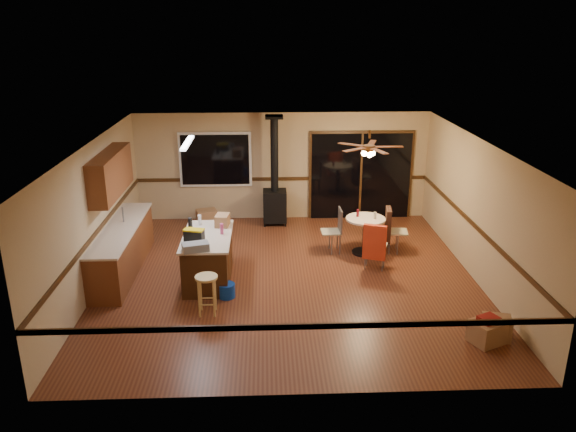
{
  "coord_description": "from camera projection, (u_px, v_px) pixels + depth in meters",
  "views": [
    {
      "loc": [
        -0.41,
        -9.65,
        4.61
      ],
      "look_at": [
        0.0,
        0.3,
        1.15
      ],
      "focal_mm": 35.0,
      "sensor_mm": 36.0,
      "label": 1
    }
  ],
  "objects": [
    {
      "name": "bar_stool",
      "position": [
        207.0,
        295.0,
        9.25
      ],
      "size": [
        0.48,
        0.48,
        0.68
      ],
      "primitive_type": "cylinder",
      "rotation": [
        0.0,
        0.0,
        -0.36
      ],
      "color": "#D9BA72",
      "rests_on": "floor"
    },
    {
      "name": "blue_bucket",
      "position": [
        227.0,
        290.0,
        9.88
      ],
      "size": [
        0.37,
        0.37,
        0.25
      ],
      "primitive_type": "cylinder",
      "rotation": [
        0.0,
        0.0,
        -0.26
      ],
      "color": "#0C38AC",
      "rests_on": "floor"
    },
    {
      "name": "kitchen_island",
      "position": [
        208.0,
        258.0,
        10.43
      ],
      "size": [
        0.88,
        1.68,
        0.9
      ],
      "color": "#3B200E",
      "rests_on": "ground"
    },
    {
      "name": "wall_right",
      "position": [
        478.0,
        211.0,
        10.34
      ],
      "size": [
        0.0,
        7.0,
        7.0
      ],
      "primitive_type": "plane",
      "rotation": [
        1.57,
        0.0,
        -1.57
      ],
      "color": "tan",
      "rests_on": "ground"
    },
    {
      "name": "glass_red",
      "position": [
        358.0,
        213.0,
        11.61
      ],
      "size": [
        0.07,
        0.07,
        0.15
      ],
      "primitive_type": "cylinder",
      "rotation": [
        0.0,
        0.0,
        -0.33
      ],
      "color": "#590C14",
      "rests_on": "dining_table"
    },
    {
      "name": "chair_right",
      "position": [
        389.0,
        225.0,
        11.7
      ],
      "size": [
        0.52,
        0.48,
        0.7
      ],
      "color": "tan",
      "rests_on": "ground"
    },
    {
      "name": "wood_stove",
      "position": [
        275.0,
        195.0,
        13.27
      ],
      "size": [
        0.55,
        0.5,
        2.52
      ],
      "color": "black",
      "rests_on": "ground"
    },
    {
      "name": "toolbox_black",
      "position": [
        194.0,
        236.0,
        10.01
      ],
      "size": [
        0.38,
        0.26,
        0.19
      ],
      "primitive_type": "cube",
      "rotation": [
        0.0,
        0.0,
        -0.25
      ],
      "color": "black",
      "rests_on": "kitchen_island"
    },
    {
      "name": "box_small_red",
      "position": [
        489.0,
        319.0,
        8.4
      ],
      "size": [
        0.35,
        0.33,
        0.08
      ],
      "primitive_type": "cube",
      "rotation": [
        0.0,
        0.0,
        0.44
      ],
      "color": "maroon",
      "rests_on": "box_corner_a"
    },
    {
      "name": "bottle_pink",
      "position": [
        222.0,
        229.0,
        10.31
      ],
      "size": [
        0.07,
        0.07,
        0.2
      ],
      "primitive_type": "cylinder",
      "rotation": [
        0.0,
        0.0,
        0.13
      ],
      "color": "#D84C8C",
      "rests_on": "kitchen_island"
    },
    {
      "name": "chair_rail",
      "position": [
        289.0,
        229.0,
        10.31
      ],
      "size": [
        7.0,
        7.0,
        0.08
      ],
      "primitive_type": null,
      "color": "#3A220E",
      "rests_on": "ground"
    },
    {
      "name": "fluorescent_strip",
      "position": [
        187.0,
        143.0,
        10.01
      ],
      "size": [
        0.1,
        1.2,
        0.04
      ],
      "primitive_type": "cube",
      "color": "white",
      "rests_on": "ceiling"
    },
    {
      "name": "ceiling",
      "position": [
        289.0,
        143.0,
        9.78
      ],
      "size": [
        7.0,
        7.0,
        0.0
      ],
      "primitive_type": "plane",
      "rotation": [
        3.14,
        0.0,
        0.0
      ],
      "color": "silver",
      "rests_on": "ground"
    },
    {
      "name": "wall_front",
      "position": [
        301.0,
        306.0,
        6.9
      ],
      "size": [
        7.0,
        0.0,
        7.0
      ],
      "primitive_type": "plane",
      "rotation": [
        -1.57,
        0.0,
        0.0
      ],
      "color": "tan",
      "rests_on": "ground"
    },
    {
      "name": "toolbox_grey",
      "position": [
        196.0,
        247.0,
        9.57
      ],
      "size": [
        0.5,
        0.36,
        0.14
      ],
      "primitive_type": "cube",
      "rotation": [
        0.0,
        0.0,
        0.28
      ],
      "color": "slate",
      "rests_on": "kitchen_island"
    },
    {
      "name": "chair_near",
      "position": [
        375.0,
        242.0,
        10.79
      ],
      "size": [
        0.56,
        0.58,
        0.7
      ],
      "color": "tan",
      "rests_on": "ground"
    },
    {
      "name": "sliding_door",
      "position": [
        361.0,
        176.0,
        13.62
      ],
      "size": [
        2.52,
        0.1,
        2.1
      ],
      "primitive_type": "cube",
      "color": "black",
      "rests_on": "ground"
    },
    {
      "name": "upper_cabinets",
      "position": [
        111.0,
        174.0,
        10.54
      ],
      "size": [
        0.35,
        2.0,
        0.8
      ],
      "primitive_type": "cube",
      "color": "brown",
      "rests_on": "ground"
    },
    {
      "name": "chair_left",
      "position": [
        336.0,
        225.0,
        11.68
      ],
      "size": [
        0.42,
        0.41,
        0.51
      ],
      "color": "tan",
      "rests_on": "ground"
    },
    {
      "name": "wall_back",
      "position": [
        282.0,
        167.0,
        13.51
      ],
      "size": [
        7.0,
        0.0,
        7.0
      ],
      "primitive_type": "plane",
      "rotation": [
        1.57,
        0.0,
        0.0
      ],
      "color": "tan",
      "rests_on": "ground"
    },
    {
      "name": "box_corner_a",
      "position": [
        487.0,
        332.0,
        8.47
      ],
      "size": [
        0.59,
        0.56,
        0.36
      ],
      "primitive_type": "cube",
      "rotation": [
        0.0,
        0.0,
        0.44
      ],
      "color": "#956842",
      "rests_on": "floor"
    },
    {
      "name": "box_under_window",
      "position": [
        207.0,
        217.0,
        13.38
      ],
      "size": [
        0.55,
        0.49,
        0.37
      ],
      "primitive_type": "cube",
      "rotation": [
        0.0,
        0.0,
        0.29
      ],
      "color": "#956842",
      "rests_on": "floor"
    },
    {
      "name": "bottle_white",
      "position": [
        200.0,
        220.0,
        10.78
      ],
      "size": [
        0.09,
        0.09,
        0.2
      ],
      "primitive_type": "cylinder",
      "rotation": [
        0.0,
        0.0,
        0.37
      ],
      "color": "white",
      "rests_on": "kitchen_island"
    },
    {
      "name": "dining_table",
      "position": [
        365.0,
        229.0,
        11.63
      ],
      "size": [
        0.82,
        0.82,
        0.78
      ],
      "color": "black",
      "rests_on": "ground"
    },
    {
      "name": "box_corner_b",
      "position": [
        496.0,
        327.0,
        8.61
      ],
      "size": [
        0.5,
        0.45,
        0.34
      ],
      "primitive_type": "cube",
      "rotation": [
        0.0,
        0.0,
        -0.27
      ],
      "color": "#956842",
      "rests_on": "floor"
    },
    {
      "name": "window",
      "position": [
        215.0,
        160.0,
        13.33
      ],
      "size": [
        1.72,
        0.1,
        1.32
      ],
      "primitive_type": "cube",
      "color": "black",
      "rests_on": "ground"
    },
    {
      "name": "bottle_dark",
      "position": [
        190.0,
        225.0,
        10.39
      ],
      "size": [
        0.09,
        0.09,
        0.28
      ],
      "primitive_type": "cylinder",
      "rotation": [
        0.0,
        0.0,
        0.15
      ],
      "color": "black",
      "rests_on": "kitchen_island"
    },
    {
      "name": "wall_left",
      "position": [
        94.0,
        216.0,
        10.07
      ],
      "size": [
        0.0,
        7.0,
        7.0
      ],
      "primitive_type": "plane",
      "rotation": [
        1.57,
        0.0,
        1.57
      ],
      "color": "tan",
      "rests_on": "ground"
    },
    {
      "name": "ceiling_fan",
      "position": [
        369.0,
        150.0,
        11.08
      ],
      "size": [
        0.24,
        0.24,
        0.55
      ],
      "color": "brown",
      "rests_on": "ceiling"
    },
    {
      "name": "lower_cabinets",
      "position": [
        122.0,
        250.0,
        10.84
      ],
      "size": [
        0.6,
        3.0,
        0.86
      ],
      "primitive_type": "cube",
      "color": "brown",
      "rests_on": "ground"
    },
    {
      "name": "floor",
      "position": [
        289.0,
        278.0,
        10.63
      ],
      "size": [
        7.0,
        7.0,
        0.0
      ],
      "primitive_type": "plane",
      "color": "#5D2D1A",
      "rests_on": "ground"
    },
    {
      "name": "box_on_island",
      "position": [
        222.0,
        220.0,
        10.73
      ],
      "size": [
        0.29,
        0.36,
        0.22
      ],
      "primitive_type": "cube",
      "rotation": [
        0.0,
        0.0,
        -0.14
      ],
      "color": "#956842",
      "rests_on": "kitchen_island"
    },
    {
      "name": "toolbox_yellow_lid",
      "position": [
        194.0,
        230.0,
        9.98
      ],
      "size": [
        0.39,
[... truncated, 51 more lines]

